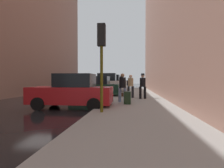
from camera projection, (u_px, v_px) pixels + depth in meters
name	position (u px, v px, depth m)	size (l,w,h in m)	color
ground_plane	(42.00, 103.00, 11.20)	(120.00, 120.00, 0.00)	black
sidewalk	(136.00, 103.00, 10.51)	(4.00, 40.00, 0.15)	gray
parked_red_hatchback	(73.00, 92.00, 9.12)	(4.22, 2.10, 1.79)	#B2191E
parked_dark_green_sedan	(96.00, 87.00, 14.99)	(4.24, 2.14, 1.79)	#193828
parked_white_van	(106.00, 84.00, 20.60)	(4.61, 2.07, 2.25)	silver
parked_bronze_suv	(111.00, 83.00, 26.11)	(4.65, 2.17, 2.25)	brown
parked_blue_sedan	(115.00, 83.00, 32.48)	(4.20, 2.06, 1.79)	navy
parked_black_suv	(118.00, 82.00, 38.45)	(4.64, 2.15, 2.25)	black
fire_hydrant	(118.00, 90.00, 16.12)	(0.42, 0.22, 0.70)	red
traffic_light	(102.00, 48.00, 7.10)	(0.32, 0.32, 3.60)	#514C0F
pedestrian_in_jeans	(122.00, 86.00, 10.45)	(0.52, 0.45, 1.71)	#728CB2
pedestrian_with_fedora	(143.00, 85.00, 12.23)	(0.51, 0.42, 1.78)	black
pedestrian_in_tan_coat	(131.00, 85.00, 13.01)	(0.53, 0.47, 1.71)	black
rolling_suitcase	(128.00, 98.00, 9.66)	(0.39, 0.58, 1.04)	black
duffel_bag	(122.00, 95.00, 14.12)	(0.32, 0.44, 0.28)	#472D19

